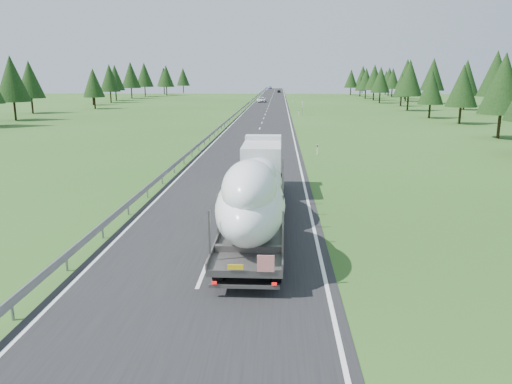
{
  "coord_description": "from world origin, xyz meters",
  "views": [
    {
      "loc": [
        2.85,
        -17.72,
        7.34
      ],
      "look_at": [
        1.76,
        5.54,
        1.92
      ],
      "focal_mm": 35.0,
      "sensor_mm": 36.0,
      "label": 1
    }
  ],
  "objects_px": {
    "distant_van": "(262,100)",
    "distant_car_dark": "(279,91)",
    "highway_sign": "(302,106)",
    "distant_car_blue": "(270,88)",
    "boat_truck": "(256,186)"
  },
  "relations": [
    {
      "from": "highway_sign",
      "to": "distant_van",
      "type": "xyz_separation_m",
      "value": [
        -9.6,
        48.35,
        -1.1
      ]
    },
    {
      "from": "highway_sign",
      "to": "distant_car_blue",
      "type": "relative_size",
      "value": 0.6
    },
    {
      "from": "highway_sign",
      "to": "distant_car_blue",
      "type": "height_order",
      "value": "highway_sign"
    },
    {
      "from": "distant_van",
      "to": "distant_car_dark",
      "type": "distance_m",
      "value": 86.29
    },
    {
      "from": "distant_car_dark",
      "to": "distant_van",
      "type": "bearing_deg",
      "value": -92.03
    },
    {
      "from": "distant_van",
      "to": "distant_car_dark",
      "type": "bearing_deg",
      "value": 91.41
    },
    {
      "from": "highway_sign",
      "to": "distant_car_blue",
      "type": "bearing_deg",
      "value": 92.88
    },
    {
      "from": "boat_truck",
      "to": "distant_car_blue",
      "type": "xyz_separation_m",
      "value": [
        -4.72,
        276.26,
        -1.43
      ]
    },
    {
      "from": "boat_truck",
      "to": "distant_van",
      "type": "bearing_deg",
      "value": 91.94
    },
    {
      "from": "distant_car_dark",
      "to": "distant_car_blue",
      "type": "relative_size",
      "value": 0.89
    },
    {
      "from": "boat_truck",
      "to": "distant_car_dark",
      "type": "xyz_separation_m",
      "value": [
        0.65,
        208.58,
        -1.48
      ]
    },
    {
      "from": "distant_car_blue",
      "to": "highway_sign",
      "type": "bearing_deg",
      "value": -83.64
    },
    {
      "from": "distant_car_dark",
      "to": "boat_truck",
      "type": "bearing_deg",
      "value": -89.02
    },
    {
      "from": "highway_sign",
      "to": "distant_van",
      "type": "relative_size",
      "value": 0.51
    },
    {
      "from": "distant_van",
      "to": "distant_car_dark",
      "type": "height_order",
      "value": "distant_van"
    }
  ]
}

